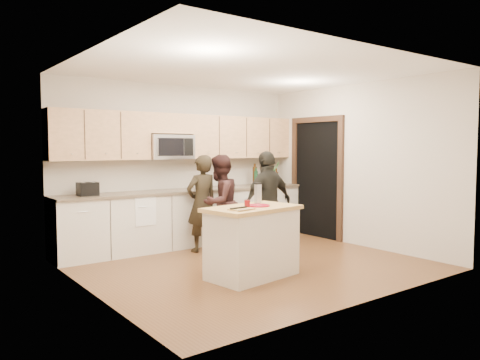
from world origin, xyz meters
TOP-DOWN VIEW (x-y plane):
  - floor at (0.00, 0.00)m, footprint 4.50×4.50m
  - room_shell at (0.00, 0.00)m, footprint 4.52×4.02m
  - back_cabinetry at (0.00, 1.69)m, footprint 4.50×0.66m
  - upper_cabinetry at (0.03, 1.83)m, footprint 4.50×0.33m
  - microwave at (-0.31, 1.80)m, footprint 0.76×0.41m
  - doorway at (2.23, 0.90)m, footprint 0.06×1.25m
  - framed_picture at (1.95, 1.98)m, footprint 0.30×0.03m
  - dish_towel at (-0.95, 1.50)m, footprint 0.34×0.60m
  - island at (-0.39, -0.51)m, footprint 1.28×0.86m
  - red_plate at (-0.30, -0.52)m, footprint 0.29×0.29m
  - box_grater at (-0.20, -0.40)m, footprint 0.09×0.07m
  - drink_glass at (-0.52, -0.58)m, footprint 0.07×0.07m
  - cutting_board at (-0.68, -0.68)m, footprint 0.31×0.23m
  - tongs at (-0.71, -0.66)m, footprint 0.26×0.07m
  - knife at (-0.73, -0.79)m, footprint 0.20×0.05m
  - toaster at (-1.72, 1.67)m, footprint 0.28×0.23m
  - bottle_cluster at (1.71, 1.71)m, footprint 0.55×0.30m
  - orchid at (1.93, 1.72)m, footprint 0.28×0.25m
  - woman_left at (-0.10, 1.13)m, footprint 0.57×0.39m
  - woman_center at (0.16, 1.02)m, footprint 0.90×0.81m
  - woman_right at (0.61, 0.36)m, footprint 0.96×0.46m

SIDE VIEW (x-z plane):
  - floor at x=0.00m, z-range 0.00..0.00m
  - island at x=-0.39m, z-range 0.00..0.90m
  - back_cabinetry at x=0.00m, z-range 0.00..0.94m
  - woman_left at x=-0.10m, z-range 0.00..1.52m
  - woman_center at x=0.16m, z-range 0.00..1.53m
  - woman_right at x=0.61m, z-range 0.00..1.59m
  - dish_towel at x=-0.95m, z-range 0.56..1.04m
  - cutting_board at x=-0.68m, z-range 0.90..0.92m
  - red_plate at x=-0.30m, z-range 0.90..0.92m
  - knife at x=-0.73m, z-range 0.92..0.92m
  - tongs at x=-0.71m, z-range 0.92..0.93m
  - drink_glass at x=-0.52m, z-range 0.90..1.00m
  - toaster at x=-1.72m, z-range 0.94..1.14m
  - box_grater at x=-0.20m, z-range 0.92..1.19m
  - bottle_cluster at x=1.71m, z-range 0.92..1.32m
  - doorway at x=2.23m, z-range 0.06..2.26m
  - orchid at x=1.93m, z-range 0.94..1.38m
  - framed_picture at x=1.95m, z-range 1.09..1.47m
  - microwave at x=-0.31m, z-range 1.45..1.85m
  - room_shell at x=0.00m, z-range 0.38..3.09m
  - upper_cabinetry at x=0.03m, z-range 1.47..2.22m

